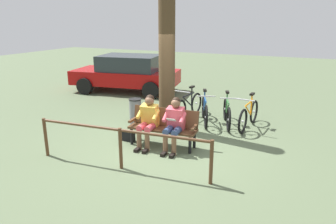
% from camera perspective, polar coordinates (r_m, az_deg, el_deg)
% --- Properties ---
extents(ground_plane, '(40.00, 40.00, 0.00)m').
position_cam_1_polar(ground_plane, '(7.23, -0.45, -6.72)').
color(ground_plane, '#566647').
extents(bench, '(1.63, 0.58, 0.87)m').
position_cam_1_polar(bench, '(7.27, -0.76, -2.28)').
color(bench, '#51331E').
rests_on(bench, ground).
extents(person_reading, '(0.51, 0.78, 1.20)m').
position_cam_1_polar(person_reading, '(6.97, 1.16, -1.77)').
color(person_reading, '#D84C59').
rests_on(person_reading, ground).
extents(person_companion, '(0.51, 0.78, 1.20)m').
position_cam_1_polar(person_companion, '(7.20, -3.63, -1.19)').
color(person_companion, gold).
rests_on(person_companion, ground).
extents(handbag, '(0.30, 0.15, 0.24)m').
position_cam_1_polar(handbag, '(7.70, -7.20, -4.39)').
color(handbag, black).
rests_on(handbag, ground).
extents(tree_trunk, '(0.42, 0.42, 4.08)m').
position_cam_1_polar(tree_trunk, '(8.10, -0.21, 10.81)').
color(tree_trunk, '#4C3823').
rests_on(tree_trunk, ground).
extents(litter_bin, '(0.35, 0.35, 0.77)m').
position_cam_1_polar(litter_bin, '(8.68, -5.96, -0.04)').
color(litter_bin, slate).
rests_on(litter_bin, ground).
extents(bicycle_orange, '(0.48, 1.68, 0.94)m').
position_cam_1_polar(bicycle_orange, '(8.73, 14.50, -0.57)').
color(bicycle_orange, black).
rests_on(bicycle_orange, ground).
extents(bicycle_silver, '(0.68, 1.60, 0.94)m').
position_cam_1_polar(bicycle_silver, '(8.80, 10.70, -0.18)').
color(bicycle_silver, black).
rests_on(bicycle_silver, ground).
extents(bicycle_green, '(0.73, 1.58, 0.94)m').
position_cam_1_polar(bicycle_green, '(8.93, 6.70, 0.25)').
color(bicycle_green, black).
rests_on(bicycle_green, ground).
extents(bicycle_red, '(0.48, 1.68, 0.94)m').
position_cam_1_polar(bicycle_red, '(9.36, 3.81, 1.09)').
color(bicycle_red, black).
rests_on(bicycle_red, ground).
extents(railing_fence, '(3.67, 0.38, 0.85)m').
position_cam_1_polar(railing_fence, '(6.17, -8.72, -5.04)').
color(railing_fence, '#51331E').
rests_on(railing_fence, ground).
extents(parked_car, '(4.44, 2.55, 1.47)m').
position_cam_1_polar(parked_car, '(12.83, -7.47, 7.15)').
color(parked_car, '#A50C0C').
rests_on(parked_car, ground).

